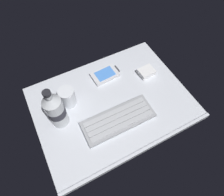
% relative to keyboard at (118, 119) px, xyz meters
% --- Properties ---
extents(ground_plane, '(0.64, 0.48, 0.03)m').
position_rel_keyboard_xyz_m(ground_plane, '(0.02, 0.09, -0.02)').
color(ground_plane, silver).
extents(keyboard, '(0.29, 0.11, 0.02)m').
position_rel_keyboard_xyz_m(keyboard, '(0.00, 0.00, 0.00)').
color(keyboard, '#93969B').
rests_on(keyboard, ground_plane).
extents(handheld_device, '(0.13, 0.08, 0.02)m').
position_rel_keyboard_xyz_m(handheld_device, '(0.06, 0.23, -0.00)').
color(handheld_device, silver).
rests_on(handheld_device, ground_plane).
extents(juice_cup, '(0.06, 0.06, 0.09)m').
position_rel_keyboard_xyz_m(juice_cup, '(-0.14, 0.17, 0.03)').
color(juice_cup, silver).
rests_on(juice_cup, ground_plane).
extents(water_bottle, '(0.07, 0.07, 0.21)m').
position_rel_keyboard_xyz_m(water_bottle, '(-0.20, 0.10, 0.08)').
color(water_bottle, silver).
rests_on(water_bottle, ground_plane).
extents(charger_block, '(0.07, 0.06, 0.02)m').
position_rel_keyboard_xyz_m(charger_block, '(0.23, 0.15, 0.00)').
color(charger_block, white).
rests_on(charger_block, ground_plane).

